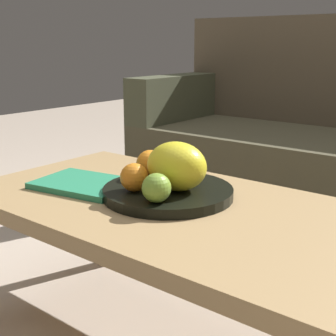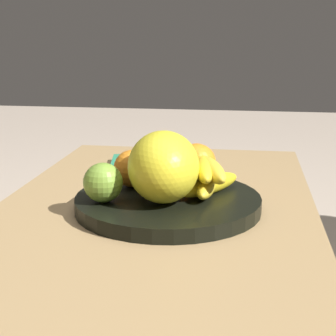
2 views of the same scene
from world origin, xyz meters
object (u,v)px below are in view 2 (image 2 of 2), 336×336
apple_front (103,183)px  banana_bunch (208,177)px  fruit_bowl (168,203)px  magazine (151,170)px  orange_front (132,169)px  coffee_table (150,242)px  melon_large_front (163,167)px  orange_left (196,163)px

apple_front → banana_bunch: (-0.07, 0.17, -0.00)m
fruit_bowl → apple_front: bearing=-64.7°
fruit_bowl → magazine: fruit_bowl is taller
fruit_bowl → magazine: (-0.23, -0.07, -0.00)m
banana_bunch → orange_front: bearing=-98.9°
magazine → fruit_bowl: bearing=7.8°
magazine → coffee_table: bearing=0.1°
fruit_bowl → melon_large_front: (0.03, -0.00, 0.07)m
fruit_bowl → orange_left: bearing=156.4°
melon_large_front → magazine: size_ratio=0.61×
fruit_bowl → apple_front: apple_front is taller
orange_front → apple_front: orange_front is taller
orange_front → fruit_bowl: bearing=57.9°
orange_left → magazine: bearing=-140.4°
coffee_table → orange_left: orange_left is taller
fruit_bowl → melon_large_front: bearing=-6.5°
orange_left → coffee_table: bearing=-26.4°
orange_left → apple_front: bearing=-45.4°
orange_front → magazine: (-0.18, 0.00, -0.05)m
banana_bunch → magazine: bearing=-145.9°
apple_front → magazine: (-0.28, 0.03, -0.05)m
magazine → orange_front: bearing=-10.0°
fruit_bowl → coffee_table: bearing=-32.2°
fruit_bowl → orange_front: orange_front is taller
melon_large_front → magazine: bearing=-165.1°
melon_large_front → magazine: 0.28m
banana_bunch → coffee_table: bearing=-55.1°
melon_large_front → orange_front: (-0.07, -0.07, -0.03)m
melon_large_front → banana_bunch: size_ratio=0.98×
orange_front → magazine: bearing=179.6°
fruit_bowl → melon_large_front: size_ratio=2.14×
coffee_table → fruit_bowl: size_ratio=3.32×
coffee_table → orange_front: 0.14m
orange_left → magazine: 0.18m
coffee_table → melon_large_front: melon_large_front is taller
coffee_table → orange_front: bearing=-151.3°
coffee_table → fruit_bowl: 0.08m
apple_front → magazine: apple_front is taller
apple_front → orange_front: bearing=162.6°
coffee_table → orange_front: (-0.09, -0.05, 0.11)m
coffee_table → orange_left: bearing=153.6°
coffee_table → orange_left: 0.18m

